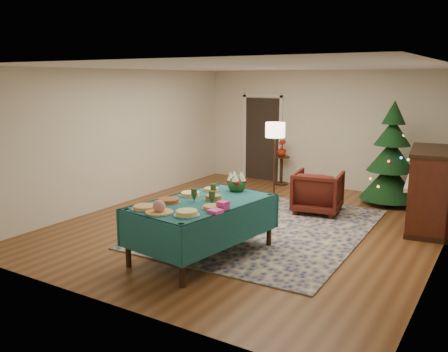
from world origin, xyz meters
The scene contains 24 objects.
room_shell centered at (0.00, 0.00, 1.35)m, with size 7.00×7.00×7.00m.
doorway centered at (-1.60, 3.48, 1.10)m, with size 1.08×0.04×2.16m.
rug centered at (0.28, -0.09, 0.01)m, with size 3.20×4.20×0.02m, color #121A43.
buffet_table centered at (0.08, -1.71, 0.65)m, with size 1.50×2.24×0.81m.
platter_0 centered at (-0.34, -2.44, 0.84)m, with size 0.35×0.35×0.05m.
platter_1 centered at (-0.05, -2.49, 0.88)m, with size 0.37×0.37×0.18m.
platter_2 centered at (0.31, -2.39, 0.84)m, with size 0.33×0.33×0.07m.
platter_3 centered at (-0.28, -2.01, 0.84)m, with size 0.33×0.33×0.06m.
platter_4 centered at (0.41, -1.96, 0.83)m, with size 0.29×0.29×0.05m.
platter_5 centered at (-0.25, -1.53, 0.84)m, with size 0.32×0.32×0.06m.
platter_6 centered at (0.18, -1.57, 0.85)m, with size 0.27×0.27×0.08m.
platter_7 centered at (-0.16, -1.10, 0.83)m, with size 0.26×0.26×0.05m.
goblet_0 centered at (0.06, -1.38, 0.91)m, with size 0.09×0.09×0.19m.
goblet_1 centered at (0.29, -1.77, 0.91)m, with size 0.09×0.09×0.19m.
goblet_2 centered at (-0.01, -1.77, 0.91)m, with size 0.09×0.09×0.19m.
napkin_stack centered at (0.55, -2.10, 0.83)m, with size 0.16×0.16×0.04m, color #F845BA.
gift_box centered at (0.55, -1.91, 0.87)m, with size 0.13×0.13×0.11m, color #E23EAC.
centerpiece centered at (0.18, -0.90, 0.95)m, with size 0.29×0.29×0.34m.
armchair centered at (0.69, 1.30, 0.44)m, with size 0.86×0.80×0.88m, color #47160F.
floor_lamp centered at (-0.38, 1.64, 1.39)m, with size 0.40×0.40×1.64m.
side_table centered at (-0.93, 3.20, 0.33)m, with size 0.38×0.38×0.69m.
potted_plant centered at (-0.93, 3.20, 0.80)m, with size 0.22×0.40×0.22m, color #9D1E0B.
christmas_tree centered at (1.69, 2.70, 0.94)m, with size 1.50×1.50×2.10m.
piano centered at (2.65, 1.36, 0.67)m, with size 0.93×1.66×1.37m.
Camera 1 is at (3.72, -7.07, 2.51)m, focal length 38.00 mm.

